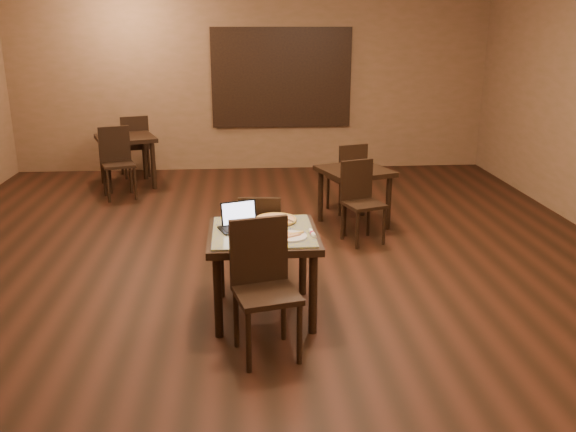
{
  "coord_description": "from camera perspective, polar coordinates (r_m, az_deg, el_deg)",
  "views": [
    {
      "loc": [
        -0.16,
        -5.44,
        2.42
      ],
      "look_at": [
        0.21,
        -0.49,
        0.85
      ],
      "focal_mm": 38.0,
      "sensor_mm": 36.0,
      "label": 1
    }
  ],
  "objects": [
    {
      "name": "pizza_slice",
      "position": [
        4.94,
        0.26,
        -1.77
      ],
      "size": [
        0.23,
        0.23,
        0.02
      ],
      "primitive_type": null,
      "rotation": [
        0.0,
        0.0,
        0.52
      ],
      "color": "#F5E3A3",
      "rests_on": "plate"
    },
    {
      "name": "tiled_table",
      "position": [
        5.14,
        -2.34,
        -2.48
      ],
      "size": [
        0.93,
        0.93,
        0.76
      ],
      "rotation": [
        0.0,
        0.0,
        0.01
      ],
      "color": "black",
      "rests_on": "ground"
    },
    {
      "name": "laptop",
      "position": [
        5.18,
        -4.61,
        -0.5
      ],
      "size": [
        0.37,
        0.34,
        0.22
      ],
      "rotation": [
        0.0,
        0.0,
        0.34
      ],
      "color": "black",
      "rests_on": "tiled_table"
    },
    {
      "name": "other_table_a_chair_far",
      "position": [
        8.09,
        5.72,
        3.95
      ],
      "size": [
        0.52,
        0.52,
        0.93
      ],
      "rotation": [
        0.0,
        0.0,
        3.48
      ],
      "color": "black",
      "rests_on": "ground"
    },
    {
      "name": "chair_main_near",
      "position": [
        4.6,
        -2.34,
        -5.96
      ],
      "size": [
        0.54,
        0.54,
        1.04
      ],
      "rotation": [
        0.0,
        0.0,
        0.24
      ],
      "color": "black",
      "rests_on": "ground"
    },
    {
      "name": "plate",
      "position": [
        4.95,
        0.26,
        -1.92
      ],
      "size": [
        0.27,
        0.27,
        0.01
      ],
      "primitive_type": "cylinder",
      "color": "white",
      "rests_on": "tiled_table"
    },
    {
      "name": "spatula",
      "position": [
        5.31,
        -0.93,
        -0.32
      ],
      "size": [
        0.23,
        0.29,
        0.01
      ],
      "primitive_type": "cube",
      "rotation": [
        0.0,
        0.0,
        0.54
      ],
      "color": "silver",
      "rests_on": "pizza_whole"
    },
    {
      "name": "other_table_b_chair_far",
      "position": [
        10.29,
        -14.16,
        6.68
      ],
      "size": [
        0.56,
        0.56,
        1.01
      ],
      "rotation": [
        0.0,
        0.0,
        3.48
      ],
      "color": "black",
      "rests_on": "ground"
    },
    {
      "name": "pizza_whole",
      "position": [
        5.33,
        -1.16,
        -0.34
      ],
      "size": [
        0.37,
        0.37,
        0.03
      ],
      "color": "#F5E3A3",
      "rests_on": "pizza_pan"
    },
    {
      "name": "other_table_b",
      "position": [
        9.7,
        -14.93,
        6.46
      ],
      "size": [
        1.06,
        1.06,
        0.78
      ],
      "rotation": [
        0.0,
        0.0,
        0.34
      ],
      "color": "black",
      "rests_on": "ground"
    },
    {
      "name": "other_table_a",
      "position": [
        7.55,
        6.24,
        3.5
      ],
      "size": [
        0.98,
        0.98,
        0.72
      ],
      "rotation": [
        0.0,
        0.0,
        0.34
      ],
      "color": "black",
      "rests_on": "ground"
    },
    {
      "name": "pizza_pan",
      "position": [
        5.34,
        -1.16,
        -0.49
      ],
      "size": [
        0.32,
        0.32,
        0.01
      ],
      "primitive_type": "cylinder",
      "color": "silver",
      "rests_on": "tiled_table"
    },
    {
      "name": "ground",
      "position": [
        5.96,
        -2.34,
        -6.44
      ],
      "size": [
        10.0,
        10.0,
        0.0
      ],
      "primitive_type": "plane",
      "color": "black",
      "rests_on": "ground"
    },
    {
      "name": "napkin_roll",
      "position": [
        5.0,
        2.29,
        -1.62
      ],
      "size": [
        0.05,
        0.16,
        0.04
      ],
      "rotation": [
        0.0,
        0.0,
        0.1
      ],
      "color": "white",
      "rests_on": "tiled_table"
    },
    {
      "name": "wall_back",
      "position": [
        10.48,
        -3.41,
        12.5
      ],
      "size": [
        8.0,
        0.02,
        3.0
      ],
      "primitive_type": "cube",
      "color": "brown",
      "rests_on": "ground"
    },
    {
      "name": "other_table_b_chair_near",
      "position": [
        9.15,
        -15.73,
        5.25
      ],
      "size": [
        0.56,
        0.56,
        1.01
      ],
      "rotation": [
        0.0,
        0.0,
        0.34
      ],
      "color": "black",
      "rests_on": "ground"
    },
    {
      "name": "mural",
      "position": [
        10.46,
        -0.61,
        12.79
      ],
      "size": [
        2.34,
        0.05,
        1.64
      ],
      "color": "#244C87",
      "rests_on": "wall_back"
    },
    {
      "name": "chair_main_far",
      "position": [
        5.78,
        -2.6,
        -1.78
      ],
      "size": [
        0.42,
        0.42,
        0.9
      ],
      "rotation": [
        0.0,
        0.0,
        3.06
      ],
      "color": "black",
      "rests_on": "ground"
    },
    {
      "name": "other_table_a_chair_near",
      "position": [
        7.04,
        6.79,
        1.83
      ],
      "size": [
        0.52,
        0.52,
        0.93
      ],
      "rotation": [
        0.0,
        0.0,
        0.34
      ],
      "color": "black",
      "rests_on": "ground"
    }
  ]
}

